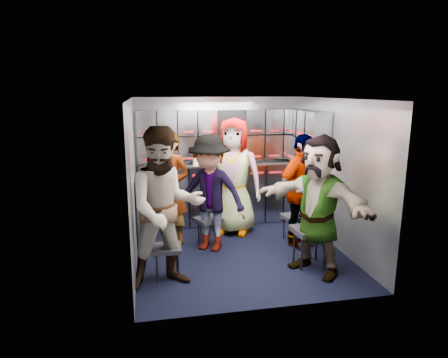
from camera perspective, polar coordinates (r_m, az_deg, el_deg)
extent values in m
plane|color=black|center=(5.67, 2.19, -10.34)|extent=(3.00, 3.00, 0.00)
cube|color=gray|center=(6.79, -0.65, 2.76)|extent=(2.80, 0.04, 2.10)
cube|color=gray|center=(5.22, -12.85, -0.58)|extent=(0.04, 3.00, 2.10)
cube|color=gray|center=(5.83, 15.79, 0.64)|extent=(0.04, 3.00, 2.10)
cube|color=silver|center=(5.23, 2.39, 11.37)|extent=(2.80, 3.00, 0.02)
cube|color=#90969F|center=(6.71, -0.31, -2.22)|extent=(2.68, 0.38, 0.99)
cube|color=#90969F|center=(5.90, -10.41, -4.53)|extent=(0.38, 0.76, 0.99)
cube|color=#B5B8BD|center=(6.60, -0.31, 2.15)|extent=(2.68, 0.42, 0.03)
cube|color=#90969F|center=(6.59, -0.42, 6.31)|extent=(2.68, 0.28, 0.82)
cube|color=#90969F|center=(6.33, 11.96, 5.78)|extent=(0.28, 1.00, 0.82)
cube|color=#90969F|center=(6.43, 11.91, -3.12)|extent=(0.28, 1.20, 1.00)
cube|color=#AB1318|center=(6.43, 0.02, 0.65)|extent=(2.60, 0.02, 0.03)
cube|color=black|center=(4.85, -8.19, -9.79)|extent=(0.35, 0.34, 0.05)
cylinder|color=black|center=(4.83, -9.55, -12.49)|extent=(0.02, 0.02, 0.36)
cylinder|color=black|center=(4.84, -6.53, -12.34)|extent=(0.02, 0.02, 0.36)
cylinder|color=black|center=(5.02, -9.63, -11.47)|extent=(0.02, 0.02, 0.36)
cylinder|color=black|center=(5.03, -6.74, -11.32)|extent=(0.02, 0.02, 0.36)
cube|color=black|center=(5.81, -2.31, -5.82)|extent=(0.44, 0.43, 0.05)
cylinder|color=black|center=(5.76, -3.37, -8.09)|extent=(0.02, 0.02, 0.36)
cylinder|color=black|center=(5.79, -0.89, -7.93)|extent=(0.02, 0.02, 0.36)
cylinder|color=black|center=(5.96, -3.65, -7.37)|extent=(0.02, 0.02, 0.36)
cylinder|color=black|center=(5.99, -1.26, -7.22)|extent=(0.02, 0.02, 0.36)
cube|color=black|center=(6.46, 1.02, -3.20)|extent=(0.43, 0.41, 0.06)
cylinder|color=black|center=(6.38, -0.07, -5.64)|extent=(0.03, 0.03, 0.43)
cylinder|color=black|center=(6.44, 2.58, -5.47)|extent=(0.03, 0.03, 0.43)
cylinder|color=black|center=(6.62, -0.50, -4.95)|extent=(0.03, 0.03, 0.43)
cylinder|color=black|center=(6.68, 2.05, -4.79)|extent=(0.03, 0.03, 0.43)
cube|color=black|center=(6.04, 10.06, -5.33)|extent=(0.38, 0.37, 0.05)
cylinder|color=black|center=(5.97, 9.24, -7.50)|extent=(0.02, 0.02, 0.35)
cylinder|color=black|center=(6.06, 11.45, -7.29)|extent=(0.02, 0.02, 0.35)
cylinder|color=black|center=(6.16, 8.55, -6.84)|extent=(0.02, 0.02, 0.35)
cylinder|color=black|center=(6.24, 10.71, -6.65)|extent=(0.02, 0.02, 0.35)
cube|color=black|center=(5.21, 12.23, -7.20)|extent=(0.46, 0.44, 0.07)
cylinder|color=black|center=(5.13, 11.06, -10.44)|extent=(0.03, 0.03, 0.45)
cylinder|color=black|center=(5.25, 14.28, -10.05)|extent=(0.03, 0.03, 0.45)
cylinder|color=black|center=(5.36, 9.98, -9.36)|extent=(0.03, 0.03, 0.45)
cylinder|color=black|center=(5.47, 13.08, -9.03)|extent=(0.03, 0.03, 0.45)
imported|color=black|center=(5.76, -7.68, -1.45)|extent=(0.72, 0.67, 1.65)
imported|color=black|center=(4.50, -8.28, -4.23)|extent=(1.00, 0.84, 1.84)
imported|color=black|center=(5.51, -2.06, -2.08)|extent=(1.21, 1.06, 1.63)
imported|color=black|center=(6.18, 1.39, 0.37)|extent=(1.04, 0.89, 1.81)
imported|color=black|center=(5.76, 10.87, -1.69)|extent=(1.02, 0.82, 1.62)
imported|color=black|center=(4.94, 13.26, -3.66)|extent=(1.29, 1.61, 1.71)
cylinder|color=white|center=(6.50, -1.40, 3.23)|extent=(0.07, 0.07, 0.25)
cylinder|color=white|center=(6.52, -0.54, 3.38)|extent=(0.06, 0.06, 0.27)
cylinder|color=white|center=(6.64, 4.27, 3.53)|extent=(0.06, 0.06, 0.28)
cylinder|color=beige|center=(6.46, -4.10, 2.51)|extent=(0.09, 0.09, 0.11)
cylinder|color=beige|center=(6.63, 3.68, 2.79)|extent=(0.09, 0.09, 0.11)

